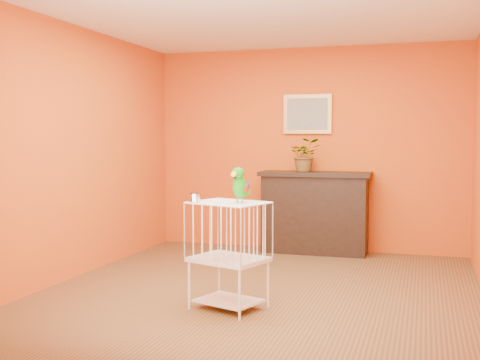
% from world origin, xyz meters
% --- Properties ---
extents(ground, '(4.50, 4.50, 0.00)m').
position_xyz_m(ground, '(0.00, 0.00, 0.00)').
color(ground, brown).
rests_on(ground, ground).
extents(room_shell, '(4.50, 4.50, 4.50)m').
position_xyz_m(room_shell, '(0.00, 0.00, 1.58)').
color(room_shell, '#C94512').
rests_on(room_shell, ground).
extents(console_cabinet, '(1.38, 0.49, 1.02)m').
position_xyz_m(console_cabinet, '(0.14, 2.01, 0.51)').
color(console_cabinet, black).
rests_on(console_cabinet, ground).
extents(potted_plant, '(0.46, 0.49, 0.33)m').
position_xyz_m(potted_plant, '(0.01, 2.01, 1.18)').
color(potted_plant, '#26722D').
rests_on(potted_plant, console_cabinet).
extents(framed_picture, '(0.62, 0.04, 0.50)m').
position_xyz_m(framed_picture, '(0.00, 2.22, 1.75)').
color(framed_picture, gold).
rests_on(framed_picture, room_shell).
extents(birdcage, '(0.70, 0.62, 0.90)m').
position_xyz_m(birdcage, '(-0.11, -0.69, 0.47)').
color(birdcage, white).
rests_on(birdcage, ground).
extents(feed_cup, '(0.10, 0.10, 0.07)m').
position_xyz_m(feed_cup, '(-0.38, -0.77, 0.94)').
color(feed_cup, silver).
rests_on(feed_cup, birdcage).
extents(parrot, '(0.15, 0.27, 0.30)m').
position_xyz_m(parrot, '(0.00, -0.73, 1.06)').
color(parrot, '#59544C').
rests_on(parrot, birdcage).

